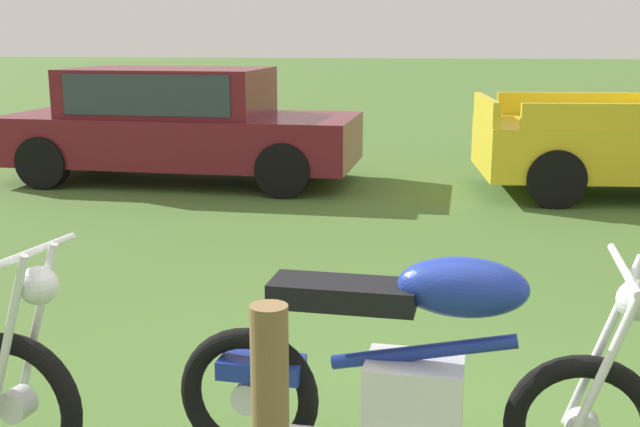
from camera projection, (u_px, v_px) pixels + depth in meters
motorcycle_blue at (416, 372)px, 3.23m from camera, size 2.01×0.64×1.02m
car_burgundy at (177, 119)px, 9.97m from camera, size 4.49×2.01×1.43m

